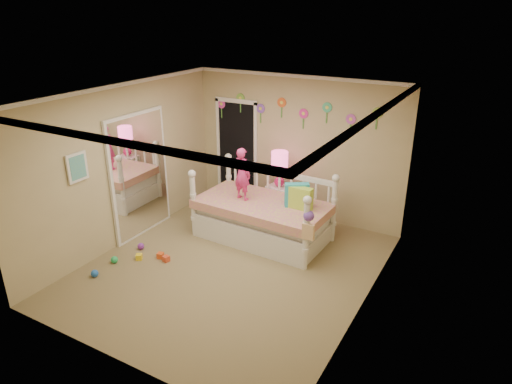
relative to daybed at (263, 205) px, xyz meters
The scene contains 18 objects.
floor 1.26m from the daybed, 87.17° to the right, with size 4.00×4.50×0.01m, color #7F684C.
ceiling 2.28m from the daybed, 87.17° to the right, with size 4.00×4.50×0.01m, color white.
back_wall 1.34m from the daybed, 87.28° to the left, with size 4.00×0.01×2.60m, color tan.
left_wall 2.34m from the daybed, 150.44° to the right, with size 0.01×4.50×2.60m, color tan.
right_wall 2.43m from the daybed, 28.24° to the right, with size 0.01×4.50×2.60m, color tan.
crown_molding 2.26m from the daybed, 87.17° to the right, with size 4.00×4.50×0.06m, color white, non-canonical shape.
daybed is the anchor object (origin of this frame).
pillow_turquoise 0.63m from the daybed, 11.58° to the left, with size 0.38×0.13×0.38m, color #23A7B3.
pillow_lime 0.70m from the daybed, ahead, with size 0.38×0.14×0.36m, color #AED942.
child 0.63m from the daybed, 169.89° to the right, with size 0.32×0.21×0.89m, color #E33386.
nightstand 0.77m from the daybed, 94.80° to the left, with size 0.41×0.31×0.68m, color white.
table_lamp 0.88m from the daybed, 94.80° to the left, with size 0.30×0.30×0.65m.
closet_doorway 1.70m from the daybed, 136.57° to the left, with size 0.90×0.04×2.07m, color black.
flower_decals 1.76m from the daybed, 91.79° to the left, with size 3.40×0.02×0.50m, color #B2668C, non-canonical shape.
mirror_closet 2.12m from the daybed, 157.14° to the right, with size 0.07×1.30×2.10m, color white.
wall_picture 2.93m from the daybed, 133.72° to the right, with size 0.05×0.34×0.42m, color white.
hanging_bag 1.21m from the daybed, 28.90° to the right, with size 0.20×0.16×0.36m, color beige, non-canonical shape.
toy_scatter 2.25m from the daybed, 125.22° to the right, with size 0.80×1.30×0.11m, color #996666, non-canonical shape.
Camera 1 is at (3.26, -5.02, 3.69)m, focal length 32.22 mm.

